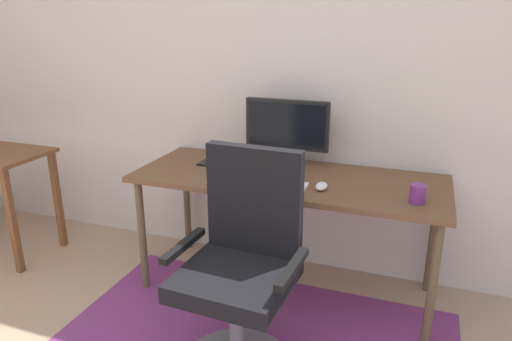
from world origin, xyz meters
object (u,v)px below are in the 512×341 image
desk (288,187)px  monitor (287,128)px  coffee_cup (417,194)px  cell_phone (207,162)px  keyboard (267,183)px  computer_mouse (321,186)px  office_chair (241,284)px

desk → monitor: bearing=109.7°
coffee_cup → cell_phone: size_ratio=0.65×
keyboard → computer_mouse: computer_mouse is taller
desk → office_chair: office_chair is taller
desk → office_chair: size_ratio=1.67×
cell_phone → office_chair: (0.53, -0.77, -0.29)m
desk → computer_mouse: computer_mouse is taller
coffee_cup → cell_phone: 1.25m
cell_phone → computer_mouse: bearing=-12.4°
coffee_cup → monitor: bearing=154.7°
keyboard → cell_phone: bearing=152.9°
desk → keyboard: 0.20m
desk → keyboard: size_ratio=4.03×
office_chair → cell_phone: bearing=127.7°
office_chair → computer_mouse: bearing=70.8°
desk → office_chair: (-0.01, -0.70, -0.22)m
cell_phone → office_chair: size_ratio=0.13×
desk → office_chair: bearing=-90.4°
desk → keyboard: (-0.07, -0.18, 0.07)m
keyboard → monitor: bearing=90.5°
coffee_cup → office_chair: (-0.70, -0.54, -0.33)m
monitor → office_chair: size_ratio=0.48×
coffee_cup → office_chair: office_chair is taller
desk → keyboard: keyboard is taller
desk → cell_phone: (-0.54, 0.07, 0.07)m
keyboard → office_chair: 0.60m
monitor → cell_phone: (-0.47, -0.13, -0.23)m
monitor → computer_mouse: 0.49m
monitor → keyboard: (0.00, -0.37, -0.22)m
monitor → office_chair: bearing=-85.8°
desk → monitor: 0.36m
computer_mouse → cell_phone: size_ratio=0.74×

